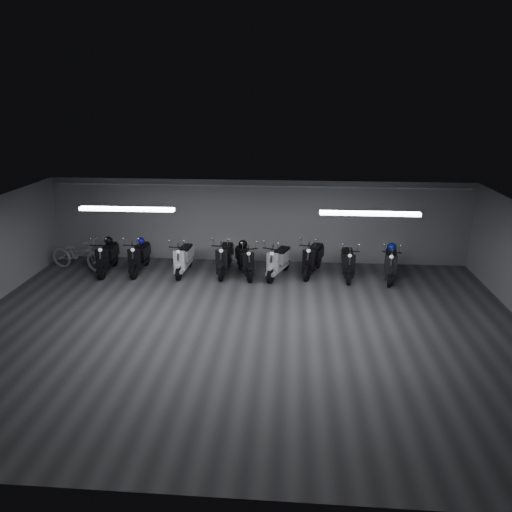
# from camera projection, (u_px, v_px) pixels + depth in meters

# --- Properties ---
(floor) EXTENTS (14.00, 10.00, 0.01)m
(floor) POSITION_uv_depth(u_px,v_px,m) (243.00, 330.00, 11.38)
(floor) COLOR #3C3C3F
(floor) RESTS_ON ground
(ceiling) EXTENTS (14.00, 10.00, 0.01)m
(ceiling) POSITION_uv_depth(u_px,v_px,m) (242.00, 219.00, 10.45)
(ceiling) COLOR slate
(ceiling) RESTS_ON ground
(back_wall) EXTENTS (14.00, 0.01, 2.80)m
(back_wall) POSITION_uv_depth(u_px,v_px,m) (258.00, 222.00, 15.63)
(back_wall) COLOR gray
(back_wall) RESTS_ON ground
(front_wall) EXTENTS (14.00, 0.01, 2.80)m
(front_wall) POSITION_uv_depth(u_px,v_px,m) (204.00, 417.00, 6.21)
(front_wall) COLOR gray
(front_wall) RESTS_ON ground
(fluor_strip_left) EXTENTS (2.40, 0.18, 0.08)m
(fluor_strip_left) POSITION_uv_depth(u_px,v_px,m) (127.00, 209.00, 11.63)
(fluor_strip_left) COLOR white
(fluor_strip_left) RESTS_ON ceiling
(fluor_strip_right) EXTENTS (2.40, 0.18, 0.08)m
(fluor_strip_right) POSITION_uv_depth(u_px,v_px,m) (370.00, 213.00, 11.20)
(fluor_strip_right) COLOR white
(fluor_strip_right) RESTS_ON ceiling
(conduit) EXTENTS (13.60, 0.05, 0.05)m
(conduit) POSITION_uv_depth(u_px,v_px,m) (258.00, 186.00, 15.14)
(conduit) COLOR white
(conduit) RESTS_ON back_wall
(scooter_0) EXTENTS (0.70, 1.87, 1.37)m
(scooter_0) POSITION_uv_depth(u_px,v_px,m) (107.00, 252.00, 14.82)
(scooter_0) COLOR black
(scooter_0) RESTS_ON floor
(scooter_1) EXTENTS (0.64, 1.84, 1.37)m
(scooter_1) POSITION_uv_depth(u_px,v_px,m) (139.00, 252.00, 14.84)
(scooter_1) COLOR black
(scooter_1) RESTS_ON floor
(scooter_2) EXTENTS (0.70, 1.81, 1.32)m
(scooter_2) POSITION_uv_depth(u_px,v_px,m) (183.00, 254.00, 14.75)
(scooter_2) COLOR white
(scooter_2) RESTS_ON floor
(scooter_3) EXTENTS (0.72, 1.90, 1.40)m
(scooter_3) POSITION_uv_depth(u_px,v_px,m) (225.00, 253.00, 14.70)
(scooter_3) COLOR black
(scooter_3) RESTS_ON floor
(scooter_5) EXTENTS (1.14, 1.87, 1.32)m
(scooter_5) POSITION_uv_depth(u_px,v_px,m) (245.00, 256.00, 14.56)
(scooter_5) COLOR black
(scooter_5) RESTS_ON floor
(scooter_6) EXTENTS (1.22, 1.90, 1.35)m
(scooter_6) POSITION_uv_depth(u_px,v_px,m) (279.00, 256.00, 14.49)
(scooter_6) COLOR silver
(scooter_6) RESTS_ON floor
(scooter_7) EXTENTS (1.18, 1.99, 1.40)m
(scooter_7) POSITION_uv_depth(u_px,v_px,m) (313.00, 253.00, 14.65)
(scooter_7) COLOR black
(scooter_7) RESTS_ON floor
(scooter_8) EXTENTS (0.66, 1.79, 1.32)m
(scooter_8) POSITION_uv_depth(u_px,v_px,m) (348.00, 258.00, 14.41)
(scooter_8) COLOR black
(scooter_8) RESTS_ON floor
(scooter_9) EXTENTS (0.95, 1.90, 1.35)m
(scooter_9) POSITION_uv_depth(u_px,v_px,m) (391.00, 259.00, 14.24)
(scooter_9) COLOR black
(scooter_9) RESTS_ON floor
(bicycle) EXTENTS (2.10, 1.14, 1.29)m
(bicycle) POSITION_uv_depth(u_px,v_px,m) (78.00, 251.00, 15.07)
(bicycle) COLOR silver
(bicycle) RESTS_ON floor
(helmet_0) EXTENTS (0.29, 0.29, 0.29)m
(helmet_0) POSITION_uv_depth(u_px,v_px,m) (392.00, 247.00, 14.37)
(helmet_0) COLOR #0E1D9E
(helmet_0) RESTS_ON scooter_9
(helmet_1) EXTENTS (0.25, 0.25, 0.25)m
(helmet_1) POSITION_uv_depth(u_px,v_px,m) (141.00, 241.00, 14.98)
(helmet_1) COLOR #120C89
(helmet_1) RESTS_ON scooter_1
(helmet_2) EXTENTS (0.28, 0.28, 0.28)m
(helmet_2) POSITION_uv_depth(u_px,v_px,m) (108.00, 241.00, 14.96)
(helmet_2) COLOR black
(helmet_2) RESTS_ON scooter_0
(helmet_3) EXTENTS (0.29, 0.29, 0.29)m
(helmet_3) POSITION_uv_depth(u_px,v_px,m) (243.00, 244.00, 14.69)
(helmet_3) COLOR black
(helmet_3) RESTS_ON scooter_5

